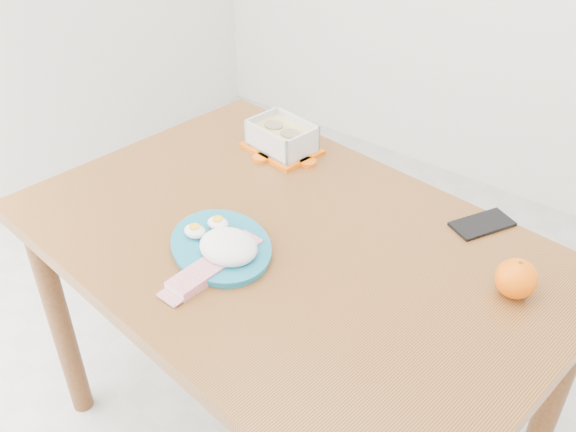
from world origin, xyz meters
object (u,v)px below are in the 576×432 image
Objects in this scene: dining_table at (288,272)px; smartphone at (482,224)px; orange_fruit at (516,279)px; rice_plate at (223,244)px; food_container at (282,137)px.

dining_table is 9.16× the size of smartphone.
dining_table is at bearing -163.99° from orange_fruit.
orange_fruit is 0.60m from rice_plate.
dining_table is 15.92× the size of orange_fruit.
dining_table is 0.19m from rice_plate.
smartphone is (0.57, 0.01, -0.04)m from food_container.
smartphone is at bearing 129.22° from orange_fruit.
food_container is 0.46m from rice_plate.
rice_plate is at bearing -115.25° from dining_table.
rice_plate is (-0.54, -0.26, -0.02)m from orange_fruit.
orange_fruit is at bearing 22.35° from dining_table.
orange_fruit is 0.23m from smartphone.
food_container is at bearing 137.07° from dining_table.
food_container is 0.57m from smartphone.
orange_fruit reaches higher than smartphone.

